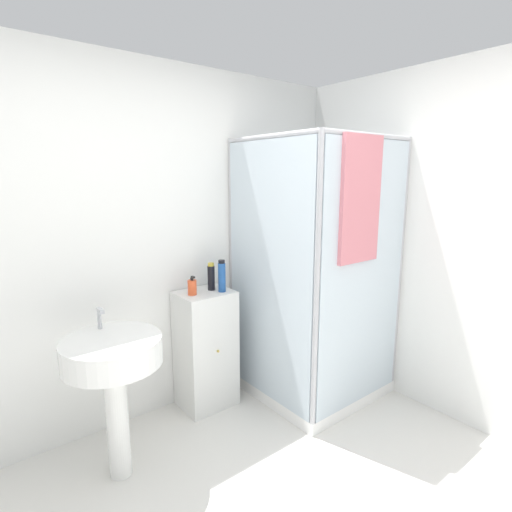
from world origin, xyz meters
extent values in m
cube|color=white|center=(0.00, 1.70, 1.25)|extent=(6.40, 0.06, 2.50)
cube|color=white|center=(1.70, 0.00, 1.25)|extent=(0.06, 6.40, 2.50)
cube|color=white|center=(1.19, 1.19, 0.04)|extent=(0.96, 0.96, 0.09)
cylinder|color=#B2B2B7|center=(1.65, 1.65, 1.01)|extent=(0.04, 0.04, 2.01)
cylinder|color=#B2B2B7|center=(0.72, 1.65, 1.01)|extent=(0.04, 0.04, 2.01)
cylinder|color=#B2B2B7|center=(1.65, 0.72, 1.01)|extent=(0.04, 0.04, 2.01)
cylinder|color=#B2B2B7|center=(0.72, 0.72, 1.01)|extent=(0.04, 0.04, 2.01)
cylinder|color=#B2B2B7|center=(1.19, 0.72, 2.00)|extent=(0.93, 0.04, 0.04)
cylinder|color=#B2B2B7|center=(1.19, 1.65, 2.00)|extent=(0.93, 0.04, 0.04)
cylinder|color=#B2B2B7|center=(0.72, 1.19, 2.00)|extent=(0.04, 0.93, 0.04)
cylinder|color=#B2B2B7|center=(1.65, 1.19, 2.00)|extent=(0.04, 0.93, 0.04)
cube|color=silver|center=(1.19, 0.71, 1.03)|extent=(0.89, 0.01, 1.89)
cube|color=silver|center=(0.71, 1.19, 1.03)|extent=(0.01, 0.89, 1.89)
cylinder|color=#B7BABF|center=(1.43, 1.59, 0.85)|extent=(0.02, 0.02, 1.51)
cylinder|color=#B7BABF|center=(1.43, 1.54, 1.62)|extent=(0.07, 0.07, 0.04)
cube|color=#D1757F|center=(1.08, 0.69, 1.58)|extent=(0.38, 0.03, 0.83)
cube|color=silver|center=(0.37, 1.50, 0.45)|extent=(0.40, 0.32, 0.90)
sphere|color=gold|center=(0.37, 1.33, 0.49)|extent=(0.02, 0.02, 0.02)
cylinder|color=white|center=(-0.43, 1.18, 0.35)|extent=(0.13, 0.13, 0.70)
cylinder|color=white|center=(-0.43, 1.18, 0.78)|extent=(0.55, 0.55, 0.15)
cylinder|color=#B7BABF|center=(-0.43, 1.37, 0.92)|extent=(0.02, 0.02, 0.13)
cube|color=#B7BABF|center=(-0.43, 1.33, 0.97)|extent=(0.02, 0.07, 0.02)
cylinder|color=#E5562D|center=(0.27, 1.50, 0.95)|extent=(0.06, 0.06, 0.11)
cylinder|color=black|center=(0.27, 1.50, 1.02)|extent=(0.02, 0.02, 0.02)
cube|color=black|center=(0.27, 1.48, 1.03)|extent=(0.02, 0.03, 0.01)
cylinder|color=black|center=(0.44, 1.52, 0.99)|extent=(0.05, 0.05, 0.18)
cylinder|color=gold|center=(0.44, 1.52, 1.09)|extent=(0.05, 0.05, 0.02)
cylinder|color=#1E4C93|center=(0.48, 1.43, 1.01)|extent=(0.05, 0.05, 0.21)
cylinder|color=black|center=(0.48, 1.43, 1.13)|extent=(0.05, 0.05, 0.02)
camera|label=1|loc=(-1.08, -0.94, 1.74)|focal=28.00mm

